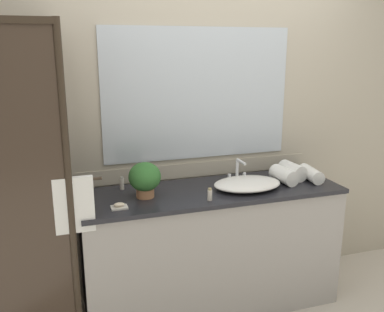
{
  "coord_description": "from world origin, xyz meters",
  "views": [
    {
      "loc": [
        -0.98,
        -2.55,
        1.85
      ],
      "look_at": [
        -0.15,
        0.0,
        1.15
      ],
      "focal_mm": 39.05,
      "sensor_mm": 36.0,
      "label": 1
    }
  ],
  "objects_px": {
    "amenity_bottle_conditioner": "(210,195)",
    "rolled_towel_middle": "(292,171)",
    "sink_basin": "(247,184)",
    "soap_dish": "(119,206)",
    "faucet": "(238,174)",
    "amenity_bottle_shampoo": "(122,183)",
    "rolled_towel_near_edge": "(311,174)",
    "rolled_towel_far_edge": "(284,175)",
    "potted_plant": "(145,178)"
  },
  "relations": [
    {
      "from": "amenity_bottle_conditioner",
      "to": "soap_dish",
      "type": "bearing_deg",
      "value": 175.95
    },
    {
      "from": "amenity_bottle_conditioner",
      "to": "rolled_towel_middle",
      "type": "distance_m",
      "value": 0.78
    },
    {
      "from": "potted_plant",
      "to": "amenity_bottle_conditioner",
      "type": "relative_size",
      "value": 2.85
    },
    {
      "from": "rolled_towel_middle",
      "to": "rolled_towel_far_edge",
      "type": "xyz_separation_m",
      "value": [
        -0.11,
        -0.07,
        -0.0
      ]
    },
    {
      "from": "potted_plant",
      "to": "soap_dish",
      "type": "distance_m",
      "value": 0.27
    },
    {
      "from": "soap_dish",
      "to": "rolled_towel_middle",
      "type": "height_order",
      "value": "rolled_towel_middle"
    },
    {
      "from": "amenity_bottle_shampoo",
      "to": "rolled_towel_middle",
      "type": "distance_m",
      "value": 1.25
    },
    {
      "from": "potted_plant",
      "to": "rolled_towel_near_edge",
      "type": "distance_m",
      "value": 1.24
    },
    {
      "from": "soap_dish",
      "to": "rolled_towel_far_edge",
      "type": "xyz_separation_m",
      "value": [
        1.21,
        0.13,
        0.04
      ]
    },
    {
      "from": "faucet",
      "to": "rolled_towel_far_edge",
      "type": "distance_m",
      "value": 0.33
    },
    {
      "from": "sink_basin",
      "to": "rolled_towel_far_edge",
      "type": "bearing_deg",
      "value": 6.16
    },
    {
      "from": "soap_dish",
      "to": "potted_plant",
      "type": "bearing_deg",
      "value": 37.65
    },
    {
      "from": "faucet",
      "to": "rolled_towel_near_edge",
      "type": "height_order",
      "value": "faucet"
    },
    {
      "from": "potted_plant",
      "to": "rolled_towel_middle",
      "type": "distance_m",
      "value": 1.13
    },
    {
      "from": "rolled_towel_middle",
      "to": "rolled_towel_far_edge",
      "type": "distance_m",
      "value": 0.13
    },
    {
      "from": "amenity_bottle_conditioner",
      "to": "rolled_towel_near_edge",
      "type": "xyz_separation_m",
      "value": [
        0.85,
        0.16,
        0.01
      ]
    },
    {
      "from": "faucet",
      "to": "potted_plant",
      "type": "bearing_deg",
      "value": -170.65
    },
    {
      "from": "sink_basin",
      "to": "amenity_bottle_conditioner",
      "type": "height_order",
      "value": "amenity_bottle_conditioner"
    },
    {
      "from": "rolled_towel_middle",
      "to": "soap_dish",
      "type": "bearing_deg",
      "value": -171.32
    },
    {
      "from": "sink_basin",
      "to": "rolled_towel_near_edge",
      "type": "height_order",
      "value": "rolled_towel_near_edge"
    },
    {
      "from": "potted_plant",
      "to": "amenity_bottle_conditioner",
      "type": "distance_m",
      "value": 0.43
    },
    {
      "from": "rolled_towel_middle",
      "to": "amenity_bottle_shampoo",
      "type": "bearing_deg",
      "value": 173.34
    },
    {
      "from": "rolled_towel_near_edge",
      "to": "potted_plant",
      "type": "bearing_deg",
      "value": 178.78
    },
    {
      "from": "amenity_bottle_shampoo",
      "to": "rolled_towel_middle",
      "type": "xyz_separation_m",
      "value": [
        1.24,
        -0.15,
        0.02
      ]
    },
    {
      "from": "soap_dish",
      "to": "rolled_towel_near_edge",
      "type": "distance_m",
      "value": 1.43
    },
    {
      "from": "potted_plant",
      "to": "rolled_towel_middle",
      "type": "xyz_separation_m",
      "value": [
        1.12,
        0.05,
        -0.07
      ]
    },
    {
      "from": "rolled_towel_far_edge",
      "to": "rolled_towel_near_edge",
      "type": "bearing_deg",
      "value": -2.66
    },
    {
      "from": "faucet",
      "to": "rolled_towel_near_edge",
      "type": "distance_m",
      "value": 0.54
    },
    {
      "from": "amenity_bottle_conditioner",
      "to": "amenity_bottle_shampoo",
      "type": "distance_m",
      "value": 0.63
    },
    {
      "from": "potted_plant",
      "to": "amenity_bottle_shampoo",
      "type": "xyz_separation_m",
      "value": [
        -0.12,
        0.2,
        -0.09
      ]
    },
    {
      "from": "sink_basin",
      "to": "faucet",
      "type": "bearing_deg",
      "value": 90.0
    },
    {
      "from": "faucet",
      "to": "amenity_bottle_shampoo",
      "type": "xyz_separation_m",
      "value": [
        -0.83,
        0.08,
        -0.02
      ]
    },
    {
      "from": "amenity_bottle_shampoo",
      "to": "rolled_towel_middle",
      "type": "height_order",
      "value": "rolled_towel_middle"
    },
    {
      "from": "faucet",
      "to": "rolled_towel_far_edge",
      "type": "relative_size",
      "value": 0.78
    },
    {
      "from": "rolled_towel_near_edge",
      "to": "rolled_towel_middle",
      "type": "relative_size",
      "value": 1.13
    },
    {
      "from": "potted_plant",
      "to": "soap_dish",
      "type": "xyz_separation_m",
      "value": [
        -0.19,
        -0.15,
        -0.12
      ]
    },
    {
      "from": "sink_basin",
      "to": "rolled_towel_middle",
      "type": "height_order",
      "value": "rolled_towel_middle"
    },
    {
      "from": "potted_plant",
      "to": "rolled_towel_near_edge",
      "type": "height_order",
      "value": "potted_plant"
    },
    {
      "from": "sink_basin",
      "to": "potted_plant",
      "type": "height_order",
      "value": "potted_plant"
    },
    {
      "from": "potted_plant",
      "to": "rolled_towel_far_edge",
      "type": "bearing_deg",
      "value": -0.91
    },
    {
      "from": "soap_dish",
      "to": "amenity_bottle_conditioner",
      "type": "bearing_deg",
      "value": -4.05
    },
    {
      "from": "soap_dish",
      "to": "amenity_bottle_conditioner",
      "type": "relative_size",
      "value": 1.22
    },
    {
      "from": "faucet",
      "to": "amenity_bottle_conditioner",
      "type": "bearing_deg",
      "value": -137.14
    },
    {
      "from": "faucet",
      "to": "rolled_towel_near_edge",
      "type": "relative_size",
      "value": 0.7
    },
    {
      "from": "sink_basin",
      "to": "rolled_towel_middle",
      "type": "xyz_separation_m",
      "value": [
        0.41,
        0.1,
        0.03
      ]
    },
    {
      "from": "amenity_bottle_conditioner",
      "to": "rolled_towel_near_edge",
      "type": "bearing_deg",
      "value": 10.77
    },
    {
      "from": "amenity_bottle_conditioner",
      "to": "rolled_towel_middle",
      "type": "xyz_separation_m",
      "value": [
        0.74,
        0.24,
        0.02
      ]
    },
    {
      "from": "faucet",
      "to": "potted_plant",
      "type": "height_order",
      "value": "potted_plant"
    },
    {
      "from": "rolled_towel_middle",
      "to": "rolled_towel_far_edge",
      "type": "relative_size",
      "value": 0.99
    },
    {
      "from": "sink_basin",
      "to": "soap_dish",
      "type": "height_order",
      "value": "sink_basin"
    }
  ]
}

